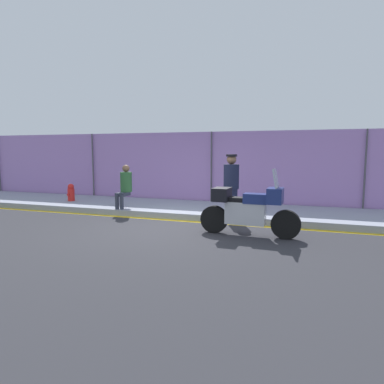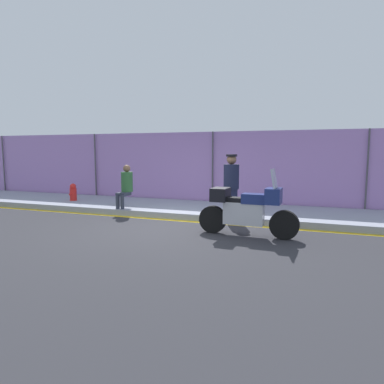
{
  "view_description": "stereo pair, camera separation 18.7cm",
  "coord_description": "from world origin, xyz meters",
  "px_view_note": "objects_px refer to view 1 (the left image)",
  "views": [
    {
      "loc": [
        3.14,
        -7.62,
        1.89
      ],
      "look_at": [
        0.08,
        1.36,
        0.75
      ],
      "focal_mm": 32.0,
      "sensor_mm": 36.0,
      "label": 1
    },
    {
      "loc": [
        3.32,
        -7.56,
        1.89
      ],
      "look_at": [
        0.08,
        1.36,
        0.75
      ],
      "focal_mm": 32.0,
      "sensor_mm": 36.0,
      "label": 2
    }
  ],
  "objects_px": {
    "motorcycle": "(248,209)",
    "officer_standing": "(231,184)",
    "person_seated_on_curb": "(125,184)",
    "fire_hydrant": "(71,193)"
  },
  "relations": [
    {
      "from": "motorcycle",
      "to": "officer_standing",
      "type": "xyz_separation_m",
      "value": [
        -0.76,
        1.72,
        0.38
      ]
    },
    {
      "from": "motorcycle",
      "to": "officer_standing",
      "type": "distance_m",
      "value": 1.92
    },
    {
      "from": "motorcycle",
      "to": "fire_hydrant",
      "type": "relative_size",
      "value": 3.78
    },
    {
      "from": "motorcycle",
      "to": "person_seated_on_curb",
      "type": "bearing_deg",
      "value": 160.49
    },
    {
      "from": "officer_standing",
      "to": "person_seated_on_curb",
      "type": "xyz_separation_m",
      "value": [
        -3.25,
        -0.13,
        -0.1
      ]
    },
    {
      "from": "person_seated_on_curb",
      "to": "motorcycle",
      "type": "bearing_deg",
      "value": -21.61
    },
    {
      "from": "motorcycle",
      "to": "fire_hydrant",
      "type": "distance_m",
      "value": 6.86
    },
    {
      "from": "motorcycle",
      "to": "person_seated_on_curb",
      "type": "xyz_separation_m",
      "value": [
        -4.01,
        1.59,
        0.28
      ]
    },
    {
      "from": "motorcycle",
      "to": "person_seated_on_curb",
      "type": "distance_m",
      "value": 4.32
    },
    {
      "from": "person_seated_on_curb",
      "to": "fire_hydrant",
      "type": "bearing_deg",
      "value": 165.87
    }
  ]
}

